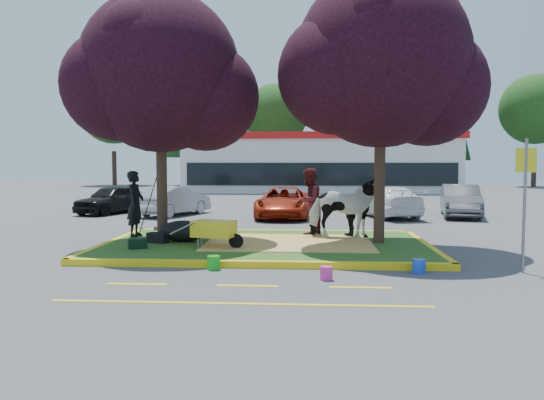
# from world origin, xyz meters

# --- Properties ---
(ground) EXTENTS (90.00, 90.00, 0.00)m
(ground) POSITION_xyz_m (0.00, 0.00, 0.00)
(ground) COLOR #424244
(ground) RESTS_ON ground
(median_island) EXTENTS (8.00, 5.00, 0.15)m
(median_island) POSITION_xyz_m (0.00, 0.00, 0.07)
(median_island) COLOR #224C18
(median_island) RESTS_ON ground
(curb_near) EXTENTS (8.30, 0.16, 0.15)m
(curb_near) POSITION_xyz_m (0.00, -2.58, 0.07)
(curb_near) COLOR yellow
(curb_near) RESTS_ON ground
(curb_far) EXTENTS (8.30, 0.16, 0.15)m
(curb_far) POSITION_xyz_m (0.00, 2.58, 0.07)
(curb_far) COLOR yellow
(curb_far) RESTS_ON ground
(curb_left) EXTENTS (0.16, 5.30, 0.15)m
(curb_left) POSITION_xyz_m (-4.08, 0.00, 0.07)
(curb_left) COLOR yellow
(curb_left) RESTS_ON ground
(curb_right) EXTENTS (0.16, 5.30, 0.15)m
(curb_right) POSITION_xyz_m (4.08, 0.00, 0.07)
(curb_right) COLOR yellow
(curb_right) RESTS_ON ground
(straw_bedding) EXTENTS (4.20, 3.00, 0.01)m
(straw_bedding) POSITION_xyz_m (0.60, 0.00, 0.15)
(straw_bedding) COLOR #ECBA61
(straw_bedding) RESTS_ON median_island
(tree_purple_left) EXTENTS (5.06, 4.20, 6.51)m
(tree_purple_left) POSITION_xyz_m (-2.78, 0.38, 4.36)
(tree_purple_left) COLOR black
(tree_purple_left) RESTS_ON median_island
(tree_purple_right) EXTENTS (5.30, 4.40, 6.82)m
(tree_purple_right) POSITION_xyz_m (2.92, 0.18, 4.56)
(tree_purple_right) COLOR black
(tree_purple_right) RESTS_ON median_island
(fire_lane_stripe_a) EXTENTS (1.10, 0.12, 0.01)m
(fire_lane_stripe_a) POSITION_xyz_m (-2.00, -4.20, 0.00)
(fire_lane_stripe_a) COLOR yellow
(fire_lane_stripe_a) RESTS_ON ground
(fire_lane_stripe_b) EXTENTS (1.10, 0.12, 0.01)m
(fire_lane_stripe_b) POSITION_xyz_m (0.00, -4.20, 0.00)
(fire_lane_stripe_b) COLOR yellow
(fire_lane_stripe_b) RESTS_ON ground
(fire_lane_stripe_c) EXTENTS (1.10, 0.12, 0.01)m
(fire_lane_stripe_c) POSITION_xyz_m (2.00, -4.20, 0.00)
(fire_lane_stripe_c) COLOR yellow
(fire_lane_stripe_c) RESTS_ON ground
(fire_lane_long) EXTENTS (6.00, 0.10, 0.01)m
(fire_lane_long) POSITION_xyz_m (0.00, -5.40, 0.00)
(fire_lane_long) COLOR yellow
(fire_lane_long) RESTS_ON ground
(retail_building) EXTENTS (20.40, 8.40, 4.40)m
(retail_building) POSITION_xyz_m (2.00, 27.98, 2.25)
(retail_building) COLOR silver
(retail_building) RESTS_ON ground
(treeline) EXTENTS (46.58, 7.80, 14.63)m
(treeline) POSITION_xyz_m (1.23, 37.61, 7.73)
(treeline) COLOR black
(treeline) RESTS_ON ground
(cow) EXTENTS (1.99, 1.00, 1.64)m
(cow) POSITION_xyz_m (2.07, 0.82, 0.97)
(cow) COLOR white
(cow) RESTS_ON median_island
(calf) EXTENTS (1.40, 1.00, 0.55)m
(calf) POSITION_xyz_m (-2.14, 0.04, 0.42)
(calf) COLOR black
(calf) RESTS_ON median_island
(handler) EXTENTS (0.44, 0.67, 1.82)m
(handler) POSITION_xyz_m (-3.70, 0.93, 1.06)
(handler) COLOR black
(handler) RESTS_ON median_island
(visitor_a) EXTENTS (1.04, 1.14, 1.89)m
(visitor_a) POSITION_xyz_m (1.11, 1.63, 1.10)
(visitor_a) COLOR #49151A
(visitor_a) RESTS_ON median_island
(visitor_b) EXTENTS (0.46, 0.75, 1.19)m
(visitor_b) POSITION_xyz_m (2.26, 1.31, 0.75)
(visitor_b) COLOR black
(visitor_b) RESTS_ON median_island
(wheelbarrow) EXTENTS (1.76, 0.82, 0.66)m
(wheelbarrow) POSITION_xyz_m (-1.16, -0.99, 0.61)
(wheelbarrow) COLOR black
(wheelbarrow) RESTS_ON median_island
(gear_bag_dark) EXTENTS (0.56, 0.41, 0.26)m
(gear_bag_dark) POSITION_xyz_m (-2.76, -0.22, 0.28)
(gear_bag_dark) COLOR black
(gear_bag_dark) RESTS_ON median_island
(gear_bag_green) EXTENTS (0.50, 0.42, 0.23)m
(gear_bag_green) POSITION_xyz_m (-2.98, -1.15, 0.26)
(gear_bag_green) COLOR black
(gear_bag_green) RESTS_ON median_island
(sign_post) EXTENTS (0.36, 0.15, 2.67)m
(sign_post) POSITION_xyz_m (5.35, -2.70, 1.66)
(sign_post) COLOR slate
(sign_post) RESTS_ON ground
(bucket_green) EXTENTS (0.28, 0.28, 0.28)m
(bucket_green) POSITION_xyz_m (-0.85, -2.80, 0.14)
(bucket_green) COLOR #19A51D
(bucket_green) RESTS_ON ground
(bucket_pink) EXTENTS (0.26, 0.26, 0.26)m
(bucket_pink) POSITION_xyz_m (1.42, -3.62, 0.13)
(bucket_pink) COLOR #D22E92
(bucket_pink) RESTS_ON ground
(bucket_blue) EXTENTS (0.33, 0.33, 0.28)m
(bucket_blue) POSITION_xyz_m (3.28, -2.90, 0.14)
(bucket_blue) COLOR blue
(bucket_blue) RESTS_ON ground
(car_black) EXTENTS (2.61, 3.89, 1.23)m
(car_black) POSITION_xyz_m (-7.40, 8.95, 0.61)
(car_black) COLOR black
(car_black) RESTS_ON ground
(car_silver) EXTENTS (2.60, 3.90, 1.22)m
(car_silver) POSITION_xyz_m (-4.48, 8.31, 0.61)
(car_silver) COLOR gray
(car_silver) RESTS_ON ground
(car_red) EXTENTS (2.20, 4.46, 1.22)m
(car_red) POSITION_xyz_m (0.13, 7.66, 0.61)
(car_red) COLOR #A3260D
(car_red) RESTS_ON ground
(car_white) EXTENTS (2.76, 4.60, 1.25)m
(car_white) POSITION_xyz_m (4.27, 8.24, 0.62)
(car_white) COLOR white
(car_white) RESTS_ON ground
(car_grey) EXTENTS (2.11, 4.17, 1.31)m
(car_grey) POSITION_xyz_m (7.29, 8.46, 0.65)
(car_grey) COLOR #505257
(car_grey) RESTS_ON ground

